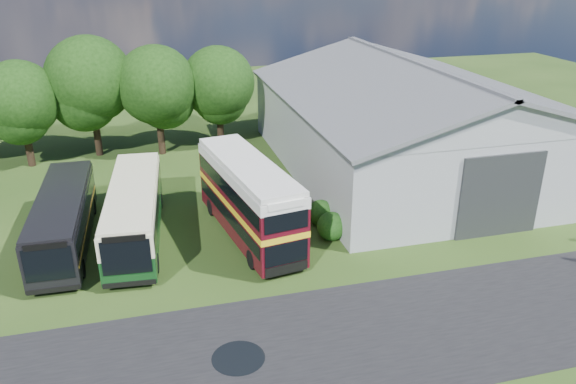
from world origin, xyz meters
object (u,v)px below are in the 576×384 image
object	(u,v)px
bus_green_single	(135,211)
bus_maroon_double	(249,200)
bus_dark_single	(64,219)
storage_shed	(408,114)

from	to	relation	value
bus_green_single	bus_maroon_double	distance (m)	6.53
bus_maroon_double	bus_dark_single	bearing A→B (deg)	162.15
storage_shed	bus_green_single	size ratio (longest dim) A/B	2.09
bus_maroon_double	bus_green_single	bearing A→B (deg)	158.62
bus_dark_single	bus_green_single	bearing A→B (deg)	-1.24
bus_maroon_double	bus_dark_single	distance (m)	10.35
bus_maroon_double	storage_shed	bearing A→B (deg)	21.72
storage_shed	bus_green_single	distance (m)	21.60
bus_green_single	bus_dark_single	distance (m)	3.85
storage_shed	bus_maroon_double	size ratio (longest dim) A/B	2.27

